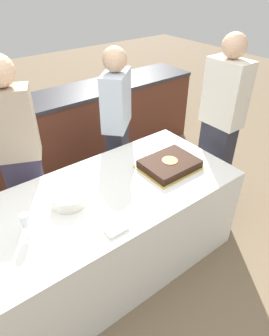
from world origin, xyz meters
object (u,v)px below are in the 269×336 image
person_standing_back (19,155)px  person_seated_right (219,130)px  person_cutting_cake (117,129)px  plate_stack (69,199)px  cake (170,164)px  wine_glass (25,221)px

person_standing_back → person_seated_right: bearing=-179.7°
person_cutting_cake → person_standing_back: person_standing_back is taller
plate_stack → person_standing_back: person_standing_back is taller
person_seated_right → person_standing_back: (-1.57, 0.68, -0.01)m
cake → plate_stack: (-0.83, 0.10, 0.01)m
cake → person_cutting_cake: size_ratio=0.29×
plate_stack → person_seated_right: size_ratio=0.14×
cake → wine_glass: bearing=-179.6°
plate_stack → person_standing_back: 0.64m
plate_stack → person_seated_right: (1.47, -0.05, 0.08)m
plate_stack → wine_glass: wine_glass is taller
person_cutting_cake → cake: bearing=47.4°
cake → plate_stack: plate_stack is taller
cake → person_standing_back: person_standing_back is taller
cake → plate_stack: bearing=173.4°
cake → person_cutting_cake: (-0.00, 0.73, 0.01)m
cake → person_standing_back: (-0.93, 0.73, 0.08)m
person_seated_right → wine_glass: bearing=-88.2°
plate_stack → person_cutting_cake: 1.05m
plate_stack → person_seated_right: bearing=-1.9°
wine_glass → plate_stack: bearing=17.9°
person_cutting_cake → person_standing_back: size_ratio=0.95×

